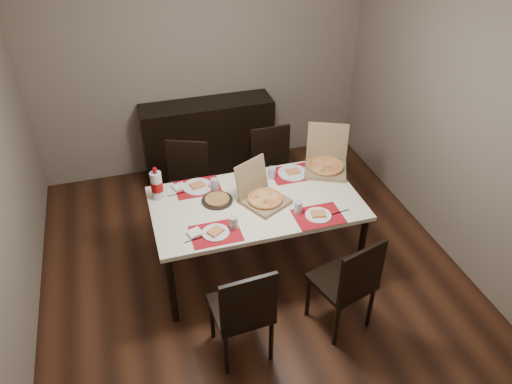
# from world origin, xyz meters

# --- Properties ---
(ground) EXTENTS (3.80, 4.00, 0.02)m
(ground) POSITION_xyz_m (0.00, 0.00, -0.01)
(ground) COLOR #432314
(ground) RESTS_ON ground
(room_walls) EXTENTS (3.84, 4.02, 2.62)m
(room_walls) POSITION_xyz_m (0.00, 0.43, 1.73)
(room_walls) COLOR gray
(room_walls) RESTS_ON ground
(sideboard) EXTENTS (1.50, 0.40, 0.90)m
(sideboard) POSITION_xyz_m (0.00, 1.78, 0.45)
(sideboard) COLOR black
(sideboard) RESTS_ON ground
(dining_table) EXTENTS (1.80, 1.00, 0.75)m
(dining_table) POSITION_xyz_m (0.06, 0.04, 0.68)
(dining_table) COLOR white
(dining_table) RESTS_ON ground
(chair_near_left) EXTENTS (0.45, 0.45, 0.93)m
(chair_near_left) POSITION_xyz_m (-0.32, -0.91, 0.51)
(chair_near_left) COLOR black
(chair_near_left) RESTS_ON ground
(chair_near_right) EXTENTS (0.52, 0.52, 0.93)m
(chair_near_right) POSITION_xyz_m (0.54, -0.87, 0.51)
(chair_near_right) COLOR black
(chair_near_right) RESTS_ON ground
(chair_far_left) EXTENTS (0.55, 0.55, 0.93)m
(chair_far_left) POSITION_xyz_m (-0.42, 0.83, 0.51)
(chair_far_left) COLOR black
(chair_far_left) RESTS_ON ground
(chair_far_right) EXTENTS (0.42, 0.42, 0.93)m
(chair_far_right) POSITION_xyz_m (0.49, 0.86, 0.51)
(chair_far_right) COLOR black
(chair_far_right) RESTS_ON ground
(setting_near_left) EXTENTS (0.46, 0.30, 0.11)m
(setting_near_left) POSITION_xyz_m (-0.35, -0.28, 0.77)
(setting_near_left) COLOR #B00B18
(setting_near_left) RESTS_ON dining_table
(setting_near_right) EXTENTS (0.49, 0.30, 0.11)m
(setting_near_right) POSITION_xyz_m (0.45, -0.29, 0.77)
(setting_near_right) COLOR #B00B18
(setting_near_right) RESTS_ON dining_table
(setting_far_left) EXTENTS (0.48, 0.30, 0.11)m
(setting_far_left) POSITION_xyz_m (-0.37, 0.37, 0.77)
(setting_far_left) COLOR #B00B18
(setting_far_left) RESTS_ON dining_table
(setting_far_right) EXTENTS (0.50, 0.30, 0.11)m
(setting_far_right) POSITION_xyz_m (0.46, 0.35, 0.77)
(setting_far_right) COLOR #B00B18
(setting_far_right) RESTS_ON dining_table
(napkin_loose) EXTENTS (0.14, 0.13, 0.02)m
(napkin_loose) POSITION_xyz_m (0.14, -0.07, 0.76)
(napkin_loose) COLOR white
(napkin_loose) RESTS_ON dining_table
(pizza_box_center) EXTENTS (0.48, 0.49, 0.34)m
(pizza_box_center) POSITION_xyz_m (0.11, 0.02, 0.81)
(pizza_box_center) COLOR olive
(pizza_box_center) RESTS_ON dining_table
(pizza_box_right) EXTENTS (0.53, 0.55, 0.39)m
(pizza_box_right) POSITION_xyz_m (0.84, 0.35, 0.81)
(pizza_box_right) COLOR olive
(pizza_box_right) RESTS_ON dining_table
(faina_plate) EXTENTS (0.27, 0.27, 0.03)m
(faina_plate) POSITION_xyz_m (-0.26, 0.14, 0.76)
(faina_plate) COLOR black
(faina_plate) RESTS_ON dining_table
(dip_bowl) EXTENTS (0.12, 0.12, 0.03)m
(dip_bowl) POSITION_xyz_m (0.10, 0.20, 0.76)
(dip_bowl) COLOR white
(dip_bowl) RESTS_ON dining_table
(soda_bottle) EXTENTS (0.10, 0.10, 0.31)m
(soda_bottle) POSITION_xyz_m (-0.74, 0.33, 0.88)
(soda_bottle) COLOR silver
(soda_bottle) RESTS_ON dining_table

